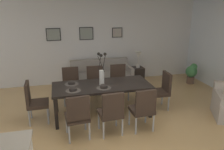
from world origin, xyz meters
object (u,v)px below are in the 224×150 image
object	(u,v)px
dining_chair_near_left	(78,115)
table_lamp	(138,56)
bowl_near_right	(72,82)
side_table	(138,75)
dining_chair_head_east	(162,89)
framed_picture_right	(117,33)
dining_chair_near_right	(71,84)
dining_chair_far_right	(95,82)
framed_picture_left	(53,35)
dining_table	(102,88)
bowl_far_left	(104,86)
dining_chair_mid_right	(119,80)
sofa	(101,77)
centerpiece_vase	(102,73)
framed_picture_center	(86,34)
potted_plant	(192,72)
dining_chair_head_west	(34,100)
dining_chair_mid_left	(143,108)
dining_chair_far_left	(111,111)
bowl_near_left	(73,89)

from	to	relation	value
dining_chair_near_left	table_lamp	distance (m)	3.55
bowl_near_right	side_table	xyz separation A→B (m)	(2.23, 1.68, -0.52)
dining_chair_head_east	table_lamp	size ratio (longest dim) A/B	1.80
framed_picture_right	dining_chair_near_right	bearing A→B (deg)	-138.00
dining_chair_far_right	framed_picture_left	bearing A→B (deg)	123.42
dining_table	bowl_far_left	size ratio (longest dim) A/B	12.94
dining_table	dining_chair_mid_right	world-z (taller)	dining_chair_mid_right
side_table	framed_picture_left	xyz separation A→B (m)	(-2.58, 0.48, 1.34)
table_lamp	dining_chair_near_left	bearing A→B (deg)	-128.82
dining_table	dining_chair_far_right	distance (m)	0.88
dining_chair_mid_right	sofa	world-z (taller)	dining_chair_mid_right
sofa	dining_table	bearing A→B (deg)	-100.83
centerpiece_vase	table_lamp	world-z (taller)	centerpiece_vase
sofa	dining_chair_far_right	bearing A→B (deg)	-109.72
framed_picture_center	potted_plant	world-z (taller)	framed_picture_center
dining_chair_mid_right	dining_chair_head_west	distance (m)	2.30
centerpiece_vase	bowl_near_right	size ratio (longest dim) A/B	4.32
dining_table	bowl_near_right	bearing A→B (deg)	162.36
dining_chair_head_east	side_table	bearing A→B (deg)	87.38
dining_chair_far_right	framed_picture_left	world-z (taller)	framed_picture_left
dining_table	dining_chair_head_east	size ratio (longest dim) A/B	2.39
dining_chair_mid_right	dining_chair_head_east	size ratio (longest dim) A/B	1.00
dining_chair_mid_left	sofa	bearing A→B (deg)	96.21
dining_chair_near_left	centerpiece_vase	size ratio (longest dim) A/B	1.25
dining_chair_far_left	side_table	bearing A→B (deg)	60.43
centerpiece_vase	bowl_far_left	world-z (taller)	centerpiece_vase
dining_chair_head_west	dining_chair_near_right	bearing A→B (deg)	45.84
dining_chair_far_left	dining_chair_far_right	size ratio (longest dim) A/B	1.00
dining_chair_head_east	table_lamp	distance (m)	1.96
dining_chair_far_left	side_table	world-z (taller)	dining_chair_far_left
dining_chair_mid_left	bowl_far_left	size ratio (longest dim) A/B	5.41
dining_chair_mid_left	side_table	size ratio (longest dim) A/B	1.77
dining_table	potted_plant	bearing A→B (deg)	23.37
dining_chair_far_right	table_lamp	size ratio (longest dim) A/B	1.80
sofa	table_lamp	size ratio (longest dim) A/B	3.65
dining_chair_mid_left	dining_chair_head_west	world-z (taller)	same
bowl_far_left	framed_picture_center	xyz separation A→B (m)	(0.00, 2.58, 0.82)
potted_plant	dining_chair_head_west	bearing A→B (deg)	-163.72
dining_chair_near_right	bowl_far_left	xyz separation A→B (m)	(0.64, -1.10, 0.27)
bowl_near_right	framed_picture_center	xyz separation A→B (m)	(0.66, 2.16, 0.82)
dining_chair_mid_right	framed_picture_center	bearing A→B (deg)	113.28
dining_chair_far_right	framed_picture_right	xyz separation A→B (m)	(1.01, 1.51, 1.09)
table_lamp	potted_plant	bearing A→B (deg)	-16.42
dining_chair_far_left	centerpiece_vase	bearing A→B (deg)	90.30
framed_picture_center	potted_plant	xyz separation A→B (m)	(3.24, -0.97, -1.23)
sofa	dining_chair_near_left	bearing A→B (deg)	-110.03
dining_chair_mid_left	dining_chair_head_west	bearing A→B (deg)	157.41
dining_chair_near_right	dining_chair_head_east	distance (m)	2.32
dining_chair_mid_right	framed_picture_right	distance (m)	1.89
dining_chair_head_west	bowl_near_left	bearing A→B (deg)	-15.47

